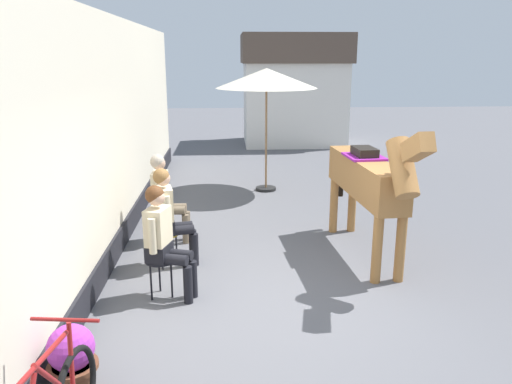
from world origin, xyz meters
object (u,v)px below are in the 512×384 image
Objects in this scene: cafe_parasol at (266,79)px; satchel_bag at (162,216)px; seated_visitor_middle at (169,212)px; seated_visitor_near at (164,237)px; seated_visitor_far at (165,194)px; saddled_horse_center at (369,179)px; flower_planter_near at (72,359)px.

satchel_bag is at bearing -134.40° from cafe_parasol.
satchel_bag is at bearing 100.65° from seated_visitor_middle.
seated_visitor_far is (-0.21, 1.90, 0.00)m from seated_visitor_near.
seated_visitor_middle is at bearing -176.62° from saddled_horse_center.
seated_visitor_far is (-0.18, 0.95, 0.00)m from seated_visitor_middle.
satchel_bag is (-0.19, 0.99, -0.68)m from seated_visitor_far.
seated_visitor_near is 4.96× the size of satchel_bag.
seated_visitor_far is 3.07m from saddled_horse_center.
saddled_horse_center reaches higher than satchel_bag.
seated_visitor_near is 5.40m from cafe_parasol.
cafe_parasol is (-1.15, 3.80, 1.20)m from saddled_horse_center.
seated_visitor_far is at bearing 96.42° from seated_visitor_near.
saddled_horse_center is (2.95, -0.78, 0.38)m from seated_visitor_far.
flower_planter_near is (-0.37, -3.66, -0.44)m from seated_visitor_far.
flower_planter_near is (-0.58, -1.76, -0.44)m from seated_visitor_near.
cafe_parasol is at bearing 72.18° from seated_visitor_near.
seated_visitor_near reaches higher than satchel_bag.
flower_planter_near is 0.25× the size of cafe_parasol.
seated_visitor_far is at bearing -120.75° from cafe_parasol.
flower_planter_near is 4.66m from satchel_bag.
seated_visitor_near is 2.17× the size of flower_planter_near.
saddled_horse_center reaches higher than seated_visitor_middle.
satchel_bag is (-1.98, -2.02, -2.26)m from cafe_parasol.
seated_visitor_far is at bearing 130.68° from satchel_bag.
seated_visitor_near is at bearing 71.69° from flower_planter_near.
cafe_parasol is at bearing 72.05° from flower_planter_near.
saddled_horse_center is 10.70× the size of satchel_bag.
saddled_horse_center reaches higher than seated_visitor_far.
cafe_parasol reaches higher than satchel_bag.
seated_visitor_near and seated_visitor_far have the same top height.
seated_visitor_middle is (-0.04, 0.95, 0.00)m from seated_visitor_near.
saddled_horse_center is at bearing -73.14° from cafe_parasol.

